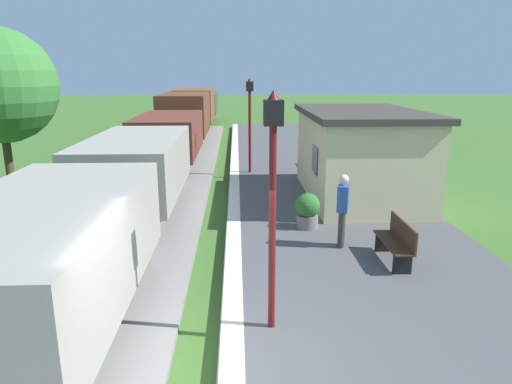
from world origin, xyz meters
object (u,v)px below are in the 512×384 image
object	(u,v)px
freight_train	(180,126)
person_waiting	(343,208)
lamp_post_near	(273,170)
bench_near_hut	(397,241)
potted_planter	(308,210)
bench_down_platform	(317,156)
lamp_post_far	(250,108)
station_hut	(359,154)

from	to	relation	value
freight_train	person_waiting	xyz separation A→B (m)	(5.30, -13.69, -0.32)
freight_train	lamp_post_near	bearing A→B (deg)	-78.67
bench_near_hut	potted_planter	bearing A→B (deg)	123.93
person_waiting	lamp_post_near	bearing A→B (deg)	79.32
bench_near_hut	person_waiting	xyz separation A→B (m)	(-0.96, 0.95, 0.46)
bench_near_hut	lamp_post_near	size ratio (longest dim) A/B	0.41
bench_down_platform	lamp_post_far	xyz separation A→B (m)	(-2.84, -0.79, 2.08)
station_hut	lamp_post_near	world-z (taller)	lamp_post_near
freight_train	potted_planter	bearing A→B (deg)	-69.11
bench_near_hut	station_hut	bearing A→B (deg)	84.17
station_hut	potted_planter	bearing A→B (deg)	-124.82
potted_planter	lamp_post_far	size ratio (longest dim) A/B	0.25
lamp_post_far	potted_planter	bearing A→B (deg)	-79.36
person_waiting	freight_train	bearing A→B (deg)	-50.62
bench_down_platform	lamp_post_near	size ratio (longest dim) A/B	0.41
station_hut	potted_planter	xyz separation A→B (m)	(-2.09, -3.00, -0.93)
freight_train	person_waiting	world-z (taller)	freight_train
bench_down_platform	lamp_post_near	world-z (taller)	lamp_post_near
lamp_post_near	bench_near_hut	bearing A→B (deg)	40.75
station_hut	person_waiting	world-z (taller)	station_hut
station_hut	bench_near_hut	size ratio (longest dim) A/B	3.87
bench_down_platform	person_waiting	world-z (taller)	person_waiting
bench_near_hut	lamp_post_far	xyz separation A→B (m)	(-2.84, 9.16, 2.08)
bench_near_hut	bench_down_platform	bearing A→B (deg)	90.00
station_hut	lamp_post_near	bearing A→B (deg)	-113.56
station_hut	bench_down_platform	xyz separation A→B (m)	(-0.54, 4.65, -0.93)
person_waiting	lamp_post_near	world-z (taller)	lamp_post_near
freight_train	lamp_post_far	xyz separation A→B (m)	(3.42, -5.48, 1.30)
lamp_post_near	bench_down_platform	bearing A→B (deg)	77.11
station_hut	bench_down_platform	size ratio (longest dim) A/B	3.87
potted_planter	lamp_post_near	bearing A→B (deg)	-105.20
potted_planter	bench_down_platform	bearing A→B (deg)	78.56
bench_down_platform	potted_planter	size ratio (longest dim) A/B	1.64
station_hut	lamp_post_far	size ratio (longest dim) A/B	1.57
bench_down_platform	lamp_post_far	bearing A→B (deg)	-164.46
freight_train	bench_down_platform	xyz separation A→B (m)	(6.26, -4.69, -0.78)
bench_near_hut	lamp_post_far	size ratio (longest dim) A/B	0.41
lamp_post_far	freight_train	bearing A→B (deg)	121.98
lamp_post_near	station_hut	bearing A→B (deg)	66.44
freight_train	station_hut	world-z (taller)	station_hut
station_hut	person_waiting	bearing A→B (deg)	-109.05
station_hut	bench_near_hut	bearing A→B (deg)	-95.83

